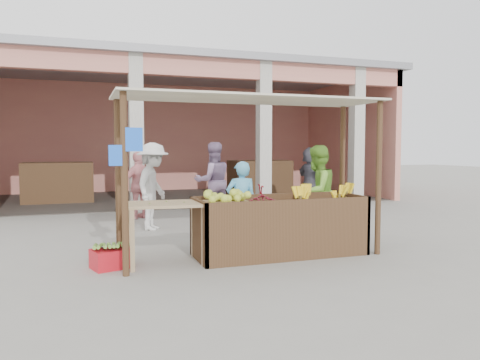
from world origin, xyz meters
name	(u,v)px	position (x,y,z in m)	size (l,w,h in m)	color
ground	(249,257)	(0.00, 0.00, 0.00)	(60.00, 60.00, 0.00)	gray
market_building	(157,115)	(0.05, 8.93, 2.70)	(14.40, 6.40, 4.20)	tan
fruit_stall	(280,229)	(0.50, 0.00, 0.40)	(2.60, 0.95, 0.80)	#4B311E
stall_awning	(247,125)	(-0.01, 0.06, 1.98)	(4.09, 1.35, 2.39)	#4B311E
banana_heap	(321,195)	(1.20, -0.02, 0.91)	(1.18, 0.64, 0.21)	yellow
melon_tray	(223,199)	(-0.41, -0.04, 0.89)	(0.77, 0.66, 0.20)	#92744B
berry_heap	(262,199)	(0.23, 0.04, 0.87)	(0.46, 0.38, 0.15)	maroon
side_table	(165,213)	(-1.26, 0.03, 0.73)	(1.13, 0.80, 0.87)	tan
papaya_pile	(164,197)	(-1.26, 0.03, 0.96)	(0.62, 0.35, 0.18)	#488B2D
red_crate	(112,258)	(-2.00, 0.01, 0.13)	(0.51, 0.37, 0.27)	red
plantain_bundle	(112,246)	(-2.00, 0.01, 0.31)	(0.41, 0.29, 0.08)	olive
produce_sacks	(271,196)	(2.66, 5.48, 0.28)	(0.93, 0.70, 0.57)	maroon
vendor_blue	(241,200)	(0.18, 0.88, 0.76)	(0.57, 0.42, 1.51)	#55B2DE
vendor_green	(317,190)	(1.63, 0.92, 0.89)	(0.86, 0.50, 1.78)	#76B736
motorcycle	(240,205)	(0.76, 2.63, 0.45)	(1.74, 0.60, 0.91)	maroon
shopper_a	(153,183)	(-1.01, 2.84, 0.94)	(1.21, 0.61, 1.89)	silver
shopper_b	(139,183)	(-1.09, 4.46, 0.83)	(0.97, 0.52, 1.65)	pink
shopper_d	(311,175)	(3.81, 5.33, 0.87)	(1.61, 0.66, 1.75)	#484752
shopper_f	(213,178)	(0.47, 3.68, 0.97)	(0.94, 0.54, 1.93)	gray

